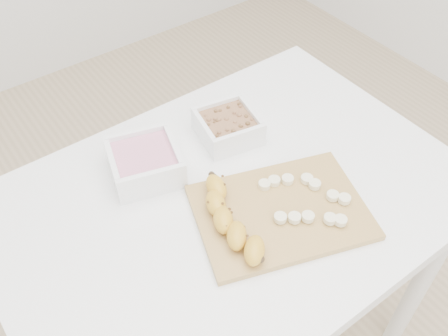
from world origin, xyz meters
TOP-DOWN VIEW (x-y plane):
  - table at (0.00, 0.00)m, footprint 1.00×0.70m
  - bowl_yogurt at (-0.11, 0.17)m, footprint 0.18×0.18m
  - bowl_granola at (0.10, 0.16)m, footprint 0.16×0.16m
  - cutting_board at (0.05, -0.10)m, footprint 0.41×0.34m
  - banana at (-0.06, -0.07)m, footprint 0.14×0.23m
  - banana_slices at (0.11, -0.11)m, footprint 0.17×0.19m

SIDE VIEW (x-z plane):
  - table at x=0.00m, z-range 0.28..1.03m
  - cutting_board at x=0.05m, z-range 0.75..0.76m
  - banana_slices at x=0.11m, z-range 0.77..0.78m
  - bowl_granola at x=0.10m, z-range 0.75..0.81m
  - banana at x=-0.06m, z-range 0.77..0.80m
  - bowl_yogurt at x=-0.11m, z-range 0.75..0.82m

